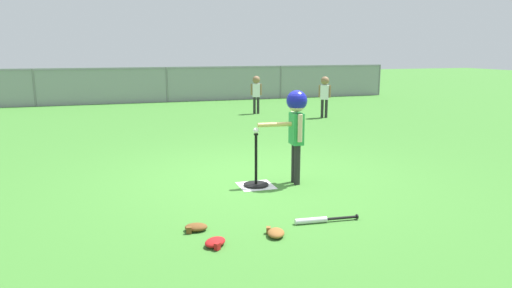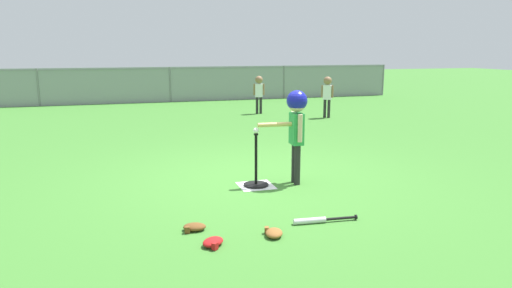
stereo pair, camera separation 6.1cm
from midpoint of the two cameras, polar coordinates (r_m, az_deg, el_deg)
name	(u,v)px [view 2 (the right image)]	position (r m, az deg, el deg)	size (l,w,h in m)	color
ground_plane	(257,179)	(6.37, 0.36, -4.24)	(60.00, 60.00, 0.00)	#3D7A2D
home_plate	(256,185)	(6.04, 0.29, -5.08)	(0.44, 0.44, 0.01)	white
batting_tee	(256,178)	(6.01, 0.29, -4.12)	(0.32, 0.32, 0.68)	black
baseball_on_tee	(256,131)	(5.87, 0.30, 1.64)	(0.07, 0.07, 0.07)	white
batter_child	(296,118)	(5.99, 5.22, 3.22)	(0.64, 0.35, 1.22)	#262626
fielder_deep_left	(259,89)	(12.67, 0.50, 6.67)	(0.29, 0.20, 1.02)	#262626
fielder_deep_right	(327,91)	(12.04, 8.85, 6.37)	(0.27, 0.22, 1.05)	#262626
spare_bat_silver	(316,220)	(4.83, 7.74, -9.20)	(0.68, 0.11, 0.06)	silver
glove_by_plate	(194,227)	(4.64, -7.17, -10.02)	(0.25, 0.20, 0.07)	brown
glove_near_bats	(274,233)	(4.47, 2.58, -10.78)	(0.23, 0.26, 0.07)	brown
glove_tossed_aside	(213,242)	(4.28, -4.85, -11.84)	(0.27, 0.27, 0.07)	#B21919
outfield_fence	(170,83)	(15.77, -10.33, 7.30)	(16.06, 0.06, 1.15)	slate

